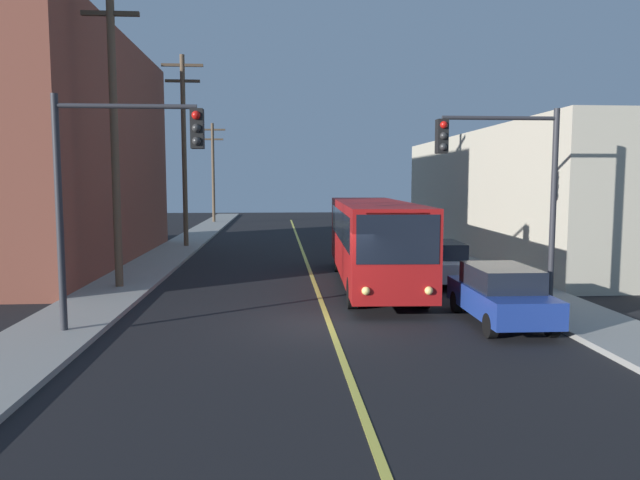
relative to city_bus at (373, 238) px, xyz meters
name	(u,v)px	position (x,y,z in m)	size (l,w,h in m)	color
ground_plane	(330,324)	(-2.20, -6.09, -1.82)	(120.00, 120.00, 0.00)	black
sidewalk_left	(145,271)	(-9.45, 3.91, -1.74)	(2.50, 90.00, 0.15)	gray
sidewalk_right	(468,267)	(5.05, 3.91, -1.74)	(2.50, 90.00, 0.15)	gray
lane_stripe_center	(304,256)	(-2.20, 8.91, -1.81)	(0.16, 60.00, 0.01)	#D8CC4C
building_left_brick	(20,151)	(-15.69, 6.82, 3.59)	(10.00, 19.02, 10.82)	brown
building_right_warehouse	(568,194)	(12.29, 9.13, 1.45)	(12.00, 23.71, 6.53)	beige
city_bus	(373,238)	(0.00, 0.00, 0.00)	(3.09, 12.24, 3.20)	maroon
parked_car_blue	(500,294)	(2.57, -6.37, -0.98)	(1.87, 4.43, 1.62)	navy
parked_car_silver	(439,262)	(2.69, 0.31, -0.98)	(1.96, 4.46, 1.62)	#B7B7BC
parked_car_black	(392,239)	(2.64, 9.57, -0.98)	(1.97, 4.47, 1.62)	black
utility_pole_near	(114,117)	(-9.42, -0.38, 4.44)	(2.40, 0.28, 11.18)	brown
utility_pole_mid	(184,143)	(-9.08, 13.36, 4.43)	(2.40, 0.28, 11.15)	brown
utility_pole_far	(213,168)	(-9.66, 34.66, 3.46)	(2.40, 0.28, 9.29)	brown
traffic_signal_left_corner	(120,168)	(-7.61, -6.83, 2.49)	(3.75, 0.48, 6.00)	#2D2D33
traffic_signal_right_corner	(505,170)	(3.21, -4.82, 2.49)	(3.75, 0.48, 6.00)	#2D2D33
fire_hydrant	(497,271)	(4.65, -0.62, -1.23)	(0.44, 0.26, 0.84)	red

